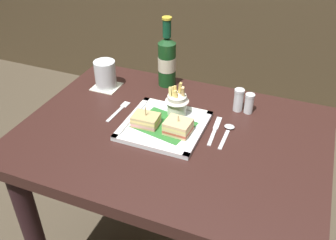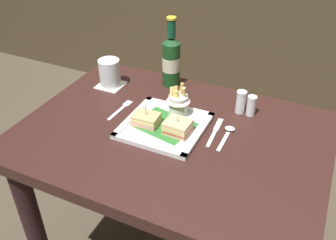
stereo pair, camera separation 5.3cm
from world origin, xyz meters
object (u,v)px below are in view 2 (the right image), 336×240
(dining_table, at_px, (171,164))
(knife, at_px, (215,131))
(sandwich_half_left, at_px, (146,119))
(pepper_shaker, at_px, (251,107))
(spoon, at_px, (228,132))
(salt_shaker, at_px, (241,103))
(fork, at_px, (121,109))
(fries_cup, at_px, (178,101))
(sandwich_half_right, at_px, (178,127))
(water_glass, at_px, (110,74))
(beer_bottle, at_px, (171,60))
(square_plate, at_px, (164,126))

(dining_table, xyz_separation_m, knife, (0.13, 0.07, 0.14))
(sandwich_half_left, bearing_deg, pepper_shaker, 36.38)
(spoon, height_order, salt_shaker, salt_shaker)
(pepper_shaker, bearing_deg, spoon, -104.81)
(fork, bearing_deg, fries_cup, 12.41)
(sandwich_half_right, relative_size, fries_cup, 0.73)
(water_glass, bearing_deg, sandwich_half_right, -26.80)
(fork, relative_size, salt_shaker, 1.67)
(fries_cup, bearing_deg, water_glass, 165.29)
(dining_table, bearing_deg, water_glass, 152.35)
(beer_bottle, height_order, salt_shaker, beer_bottle)
(sandwich_half_right, xyz_separation_m, knife, (0.11, 0.07, -0.03))
(beer_bottle, height_order, fork, beer_bottle)
(fries_cup, distance_m, spoon, 0.20)
(dining_table, bearing_deg, sandwich_half_right, -12.67)
(dining_table, relative_size, fries_cup, 8.53)
(fork, distance_m, spoon, 0.40)
(square_plate, height_order, sandwich_half_left, sandwich_half_left)
(salt_shaker, bearing_deg, fries_cup, -148.06)
(fries_cup, bearing_deg, beer_bottle, 120.68)
(fries_cup, distance_m, pepper_shaker, 0.26)
(sandwich_half_right, xyz_separation_m, fries_cup, (-0.04, 0.10, 0.03))
(water_glass, xyz_separation_m, fork, (0.13, -0.13, -0.05))
(spoon, bearing_deg, knife, -169.94)
(fries_cup, relative_size, water_glass, 1.10)
(water_glass, bearing_deg, salt_shaker, 3.35)
(sandwich_half_right, height_order, pepper_shaker, same)
(square_plate, height_order, fork, square_plate)
(water_glass, relative_size, pepper_shaker, 1.46)
(dining_table, height_order, fries_cup, fries_cup)
(fork, xyz_separation_m, spoon, (0.40, 0.02, 0.00))
(sandwich_half_right, distance_m, knife, 0.13)
(sandwich_half_left, bearing_deg, sandwich_half_right, -0.00)
(sandwich_half_right, height_order, knife, sandwich_half_right)
(square_plate, relative_size, knife, 1.58)
(square_plate, bearing_deg, spoon, 16.11)
(fries_cup, relative_size, salt_shaker, 1.40)
(water_glass, bearing_deg, fork, -45.94)
(dining_table, relative_size, sandwich_half_right, 11.73)
(sandwich_half_right, height_order, fries_cup, fries_cup)
(sandwich_half_left, relative_size, knife, 0.53)
(fries_cup, distance_m, water_glass, 0.34)
(fries_cup, height_order, salt_shaker, fries_cup)
(fries_cup, height_order, spoon, fries_cup)
(fork, bearing_deg, dining_table, -13.12)
(square_plate, relative_size, beer_bottle, 0.96)
(sandwich_half_left, height_order, sandwich_half_right, sandwich_half_left)
(dining_table, distance_m, sandwich_half_left, 0.19)
(sandwich_half_right, bearing_deg, water_glass, 153.20)
(sandwich_half_right, relative_size, salt_shaker, 1.02)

